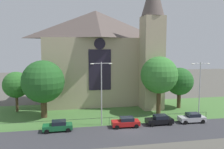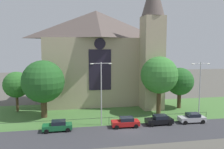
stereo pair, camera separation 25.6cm
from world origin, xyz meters
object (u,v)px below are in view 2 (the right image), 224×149
Objects in this scene: tree_right_near at (159,75)px; streetlamp_near at (101,86)px; church_building at (100,56)px; tree_left_near at (43,82)px; streetlamp_far at (200,84)px; parked_car_silver at (192,118)px; parked_car_black at (159,120)px; tree_right_far at (180,82)px; parked_car_red at (126,122)px; parked_car_green at (58,126)px; tree_left_far at (16,85)px.

tree_right_near reaches higher than streetlamp_near.
tree_right_near is (9.26, -11.07, -3.20)m from church_building.
tree_left_near reaches higher than streetlamp_far.
parked_car_black is at bearing 2.27° from parked_car_silver.
parked_car_silver is (3.28, -6.06, -6.32)m from tree_right_near.
tree_right_far is at bearing 88.22° from streetlamp_far.
church_building is 6.10× the size of parked_car_red.
streetlamp_near is 16.58m from streetlamp_far.
church_building is 16.37m from streetlamp_near.
church_building is at bearing 82.76° from streetlamp_near.
parked_car_black is (-7.85, -9.05, -4.59)m from tree_right_far.
tree_right_near is 19.87m from parked_car_green.
tree_right_near is at bearing -111.10° from parked_car_black.
parked_car_green is at bearing 1.06° from parked_car_red.
church_building reaches higher than parked_car_red.
tree_right_near reaches higher than parked_car_silver.
parked_car_silver is (23.71, -7.41, -5.49)m from tree_left_near.
parked_car_silver is (-2.04, -1.42, -5.25)m from streetlamp_far.
parked_car_green is at bearing -116.69° from church_building.
streetlamp_far is at bearing -91.78° from tree_right_far.
streetlamp_far is 14.18m from parked_car_red.
church_building reaches higher than parked_car_green.
streetlamp_far is (16.58, 0.00, -0.12)m from streetlamp_near.
tree_right_far is at bearing 3.60° from tree_left_near.
streetlamp_far is (14.58, -15.71, -4.28)m from church_building.
tree_right_far is 1.90× the size of parked_car_silver.
parked_car_green is at bearing -158.98° from tree_right_far.
church_building reaches higher than tree_right_near.
parked_car_red is (18.03, -12.44, -4.36)m from tree_left_far.
tree_right_far is at bearing 24.39° from streetlamp_near.
tree_right_near is 12.21m from streetlamp_near.
parked_car_red is (1.50, -17.25, -9.53)m from church_building.
streetlamp_near is at bearing -3.32° from parked_car_silver.
tree_left_near is at bearing -72.15° from parked_car_green.
parked_car_red is (3.49, -1.54, -5.37)m from streetlamp_near.
streetlamp_near reaches higher than parked_car_silver.
parked_car_red is at bearing -173.28° from streetlamp_far.
streetlamp_far is at bearing -142.75° from parked_car_silver.
parked_car_black is 5.57m from parked_car_silver.
parked_car_green is at bearing -176.61° from streetlamp_far.
streetlamp_far is 23.79m from parked_car_green.
streetlamp_near is (-11.26, -4.64, -0.96)m from tree_right_near.
tree_right_near is 9.06m from parked_car_black.
streetlamp_far is at bearing -169.78° from parked_car_black.
streetlamp_far reaches higher than tree_left_far.
streetlamp_near is at bearing -9.40° from parked_car_black.
parked_car_red is (-13.09, -1.54, -5.25)m from streetlamp_far.
parked_car_silver is at bearing -145.02° from streetlamp_far.
tree_left_near is 1.22× the size of tree_right_far.
tree_left_far reaches higher than parked_car_red.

